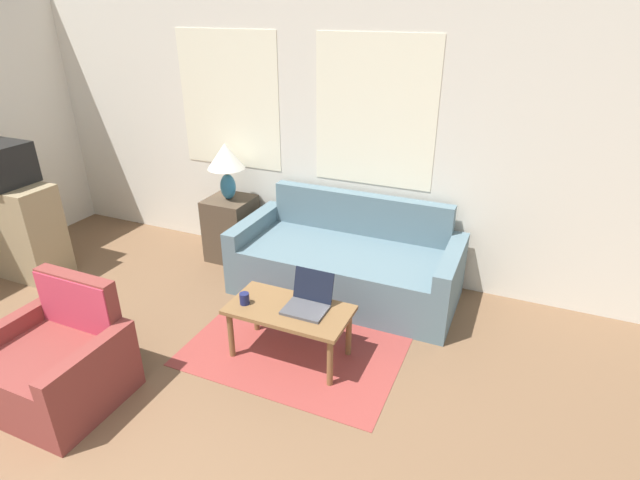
{
  "coord_description": "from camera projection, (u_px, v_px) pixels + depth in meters",
  "views": [
    {
      "loc": [
        1.97,
        -0.25,
        2.41
      ],
      "look_at": [
        0.58,
        2.95,
        0.75
      ],
      "focal_mm": 28.0,
      "sensor_mm": 36.0,
      "label": 1
    }
  ],
  "objects": [
    {
      "name": "laptop",
      "position": [
        308.0,
        300.0,
        3.59
      ],
      "size": [
        0.3,
        0.3,
        0.25
      ],
      "color": "#47474C",
      "rests_on": "coffee_table"
    },
    {
      "name": "side_table",
      "position": [
        232.0,
        228.0,
        5.11
      ],
      "size": [
        0.44,
        0.44,
        0.65
      ],
      "color": "#4C3D2D",
      "rests_on": "ground_plane"
    },
    {
      "name": "wall_back",
      "position": [
        307.0,
        133.0,
        4.7
      ],
      "size": [
        6.95,
        0.06,
        2.6
      ],
      "color": "silver",
      "rests_on": "ground_plane"
    },
    {
      "name": "table_lamp",
      "position": [
        226.0,
        161.0,
        4.8
      ],
      "size": [
        0.36,
        0.36,
        0.56
      ],
      "color": "teal",
      "rests_on": "side_table"
    },
    {
      "name": "tv_dresser",
      "position": [
        15.0,
        229.0,
        4.77
      ],
      "size": [
        0.95,
        0.43,
        0.91
      ],
      "color": "#998460",
      "rests_on": "ground_plane"
    },
    {
      "name": "couch",
      "position": [
        347.0,
        264.0,
        4.54
      ],
      "size": [
        1.99,
        0.9,
        0.84
      ],
      "color": "slate",
      "rests_on": "ground_plane"
    },
    {
      "name": "cup_navy",
      "position": [
        244.0,
        299.0,
        3.64
      ],
      "size": [
        0.07,
        0.07,
        0.09
      ],
      "color": "#191E4C",
      "rests_on": "coffee_table"
    },
    {
      "name": "coffee_table",
      "position": [
        289.0,
        315.0,
        3.63
      ],
      "size": [
        0.89,
        0.47,
        0.42
      ],
      "color": "brown",
      "rests_on": "ground_plane"
    },
    {
      "name": "rug",
      "position": [
        317.0,
        319.0,
        4.2
      ],
      "size": [
        1.61,
        1.98,
        0.01
      ],
      "color": "brown",
      "rests_on": "ground_plane"
    },
    {
      "name": "armchair",
      "position": [
        60.0,
        364.0,
        3.3
      ],
      "size": [
        0.83,
        0.71,
        0.8
      ],
      "color": "brown",
      "rests_on": "ground_plane"
    }
  ]
}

